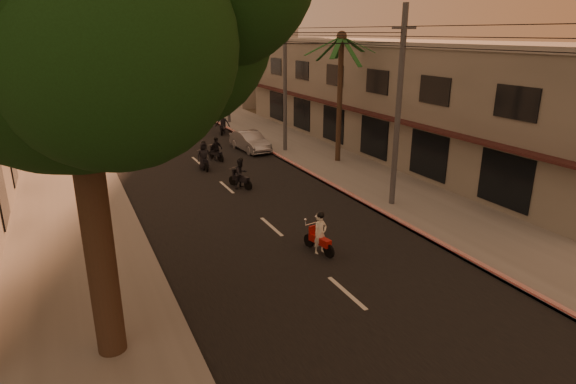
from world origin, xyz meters
name	(u,v)px	position (x,y,z in m)	size (l,w,h in m)	color
ground	(385,327)	(0.00, 0.00, 0.00)	(160.00, 160.00, 0.00)	#383023
road	(197,161)	(0.00, 20.00, 0.01)	(10.00, 140.00, 0.02)	black
sidewalk_right	(302,149)	(7.50, 20.00, 0.06)	(5.00, 140.00, 0.12)	slate
sidewalk_left	(69,175)	(-7.50, 20.00, 0.06)	(5.00, 140.00, 0.12)	slate
curb_stripe	(304,170)	(5.10, 15.00, 0.10)	(0.20, 60.00, 0.20)	red
shophouse_row	(398,95)	(13.95, 18.00, 3.65)	(8.80, 34.20, 7.30)	gray
palm_tree	(341,44)	(8.00, 16.00, 7.15)	(5.00, 5.00, 8.20)	black
utility_poles	(285,53)	(6.20, 20.00, 6.54)	(1.20, 48.26, 9.00)	#38383A
filler_right	(256,75)	(14.00, 45.00, 3.00)	(8.00, 14.00, 6.00)	gray
scooter_red	(320,235)	(0.64, 4.95, 0.73)	(0.77, 1.67, 1.65)	black
scooter_mid_a	(241,174)	(0.67, 13.59, 0.77)	(1.21, 1.62, 1.68)	black
scooter_mid_b	(216,150)	(1.19, 19.63, 0.72)	(1.08, 1.57, 1.58)	black
scooter_far_a	(204,157)	(-0.08, 17.93, 0.80)	(0.89, 1.81, 1.78)	black
scooter_far_b	(223,123)	(4.20, 27.65, 0.89)	(1.70, 1.80, 1.93)	black
parked_car	(250,141)	(4.11, 21.25, 0.67)	(1.75, 4.17, 1.34)	#97999F
scooter_far_c	(192,119)	(2.57, 31.07, 0.81)	(0.91, 1.83, 1.79)	black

